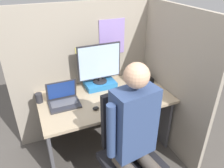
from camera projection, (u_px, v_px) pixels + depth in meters
ground_plane at (119, 168)px, 2.38m from camera, size 12.00×12.00×0.00m
cubicle_panel_back at (92, 72)px, 2.62m from camera, size 1.88×0.05×1.63m
cubicle_panel_right at (166, 78)px, 2.48m from camera, size 0.04×1.42×1.63m
desk at (105, 110)px, 2.43m from camera, size 1.38×0.77×0.70m
paper_box at (100, 84)px, 2.53m from camera, size 0.34×0.24×0.06m
monitor at (99, 63)px, 2.40m from camera, size 0.49×0.16×0.45m
laptop at (64, 100)px, 2.20m from camera, size 0.31×0.24×0.24m
mouse at (96, 108)px, 2.13m from camera, size 0.06×0.05×0.03m
stapler at (149, 78)px, 2.66m from camera, size 0.04×0.16×0.05m
carrot_toy at (142, 100)px, 2.24m from camera, size 0.05×0.13×0.05m
office_chair at (128, 146)px, 1.95m from camera, size 0.54×0.57×1.02m
person at (135, 134)px, 1.69m from camera, size 0.48×0.43×1.38m
pen_cup at (39, 98)px, 2.23m from camera, size 0.07×0.07×0.10m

